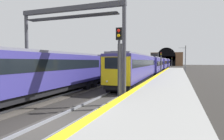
% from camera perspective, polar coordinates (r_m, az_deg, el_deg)
% --- Properties ---
extents(ground_plane, '(320.00, 320.00, 0.00)m').
position_cam_1_polar(ground_plane, '(9.59, -16.90, -16.33)').
color(ground_plane, '#282623').
extents(platform_right, '(112.00, 4.48, 0.95)m').
position_cam_1_polar(platform_right, '(7.82, 10.23, -17.01)').
color(platform_right, gray).
rests_on(platform_right, ground_plane).
extents(platform_right_edge_strip, '(112.00, 0.50, 0.01)m').
position_cam_1_polar(platform_right_edge_strip, '(8.22, -3.89, -12.48)').
color(platform_right_edge_strip, yellow).
rests_on(platform_right_edge_strip, platform_right).
extents(track_main_line, '(160.00, 2.61, 0.21)m').
position_cam_1_polar(track_main_line, '(9.58, -16.91, -16.09)').
color(track_main_line, '#383533').
rests_on(track_main_line, ground_plane).
extents(train_main_approaching, '(77.07, 3.10, 4.87)m').
position_cam_1_polar(train_main_approaching, '(54.60, 13.90, 1.77)').
color(train_main_approaching, navy).
rests_on(train_main_approaching, ground_plane).
extents(train_adjacent_platform, '(58.78, 2.78, 4.80)m').
position_cam_1_polar(train_adjacent_platform, '(32.65, 1.19, 1.23)').
color(train_adjacent_platform, navy).
rests_on(train_adjacent_platform, ground_plane).
extents(railway_signal_near, '(0.39, 0.38, 5.18)m').
position_cam_1_polar(railway_signal_near, '(11.91, 2.19, 2.36)').
color(railway_signal_near, '#38383D').
rests_on(railway_signal_near, ground_plane).
extents(railway_signal_mid, '(0.39, 0.38, 4.97)m').
position_cam_1_polar(railway_signal_mid, '(39.93, 14.49, 2.38)').
color(railway_signal_mid, '#4C4C54').
rests_on(railway_signal_mid, ground_plane).
extents(railway_signal_far, '(0.39, 0.38, 4.94)m').
position_cam_1_polar(railway_signal_far, '(98.19, 17.54, 2.55)').
color(railway_signal_far, '#4C4C54').
rests_on(railway_signal_far, ground_plane).
extents(overhead_signal_gantry, '(0.70, 8.79, 7.25)m').
position_cam_1_polar(overhead_signal_gantry, '(15.09, -12.39, 11.67)').
color(overhead_signal_gantry, '#3F3F47').
rests_on(overhead_signal_gantry, ground_plane).
extents(tunnel_portal, '(3.07, 19.86, 11.57)m').
position_cam_1_polar(tunnel_portal, '(126.38, 16.06, 3.18)').
color(tunnel_portal, brown).
rests_on(tunnel_portal, ground_plane).
extents(catenary_mast_near, '(0.22, 1.88, 7.16)m').
position_cam_1_polar(catenary_mast_near, '(53.55, 21.17, 3.16)').
color(catenary_mast_near, '#595B60').
rests_on(catenary_mast_near, ground_plane).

